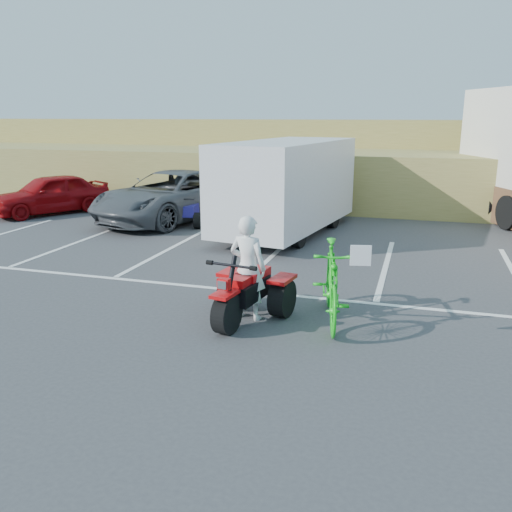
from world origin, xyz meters
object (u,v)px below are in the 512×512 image
(rider, at_px, (248,268))
(quad_atv_green, at_px, (253,236))
(quad_atv_blue, at_px, (188,225))
(red_trike_atv, at_px, (244,321))
(green_dirt_bike, at_px, (331,283))
(grey_pickup, at_px, (172,196))
(red_car, at_px, (50,194))
(cargo_trailer, at_px, (287,184))

(rider, xyz_separation_m, quad_atv_green, (-1.82, 6.15, -0.88))
(rider, distance_m, quad_atv_blue, 8.19)
(red_trike_atv, bearing_deg, green_dirt_bike, 24.78)
(rider, distance_m, quad_atv_green, 6.47)
(red_trike_atv, relative_size, quad_atv_green, 1.04)
(red_trike_atv, bearing_deg, quad_atv_green, 114.94)
(rider, relative_size, grey_pickup, 0.31)
(red_car, xyz_separation_m, quad_atv_green, (7.76, -1.36, -0.68))
(green_dirt_bike, xyz_separation_m, quad_atv_blue, (-5.54, 6.74, -0.67))
(red_trike_atv, distance_m, grey_pickup, 9.29)
(quad_atv_blue, bearing_deg, red_trike_atv, -69.66)
(green_dirt_bike, xyz_separation_m, quad_atv_green, (-3.18, 5.91, -0.67))
(quad_atv_green, bearing_deg, rider, -56.09)
(green_dirt_bike, relative_size, red_car, 0.56)
(rider, relative_size, quad_atv_green, 1.07)
(cargo_trailer, height_order, quad_atv_green, cargo_trailer)
(green_dirt_bike, distance_m, cargo_trailer, 6.89)
(red_trike_atv, height_order, quad_atv_blue, red_trike_atv)
(red_car, distance_m, quad_atv_green, 7.90)
(rider, relative_size, cargo_trailer, 0.30)
(cargo_trailer, xyz_separation_m, quad_atv_blue, (-3.20, 0.31, -1.42))
(grey_pickup, bearing_deg, red_trike_atv, -41.41)
(quad_atv_blue, bearing_deg, green_dirt_bike, -60.52)
(cargo_trailer, relative_size, quad_atv_blue, 4.20)
(green_dirt_bike, bearing_deg, quad_atv_blue, 117.15)
(quad_atv_blue, bearing_deg, cargo_trailer, -15.48)
(grey_pickup, bearing_deg, green_dirt_bike, -33.35)
(rider, xyz_separation_m, quad_atv_blue, (-4.19, 6.98, -0.88))
(red_trike_atv, relative_size, quad_atv_blue, 1.21)
(green_dirt_bike, height_order, quad_atv_blue, green_dirt_bike)
(red_trike_atv, relative_size, cargo_trailer, 0.29)
(cargo_trailer, relative_size, quad_atv_green, 3.59)
(red_car, bearing_deg, cargo_trailer, 25.13)
(red_trike_atv, bearing_deg, red_car, 150.31)
(red_trike_atv, height_order, red_car, red_car)
(rider, height_order, red_car, rider)
(red_trike_atv, distance_m, rider, 0.89)
(green_dirt_bike, xyz_separation_m, red_car, (-10.93, 7.27, 0.01))
(cargo_trailer, height_order, quad_atv_blue, cargo_trailer)
(quad_atv_blue, distance_m, quad_atv_green, 2.51)
(grey_pickup, bearing_deg, rider, -40.78)
(quad_atv_blue, bearing_deg, rider, -68.99)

